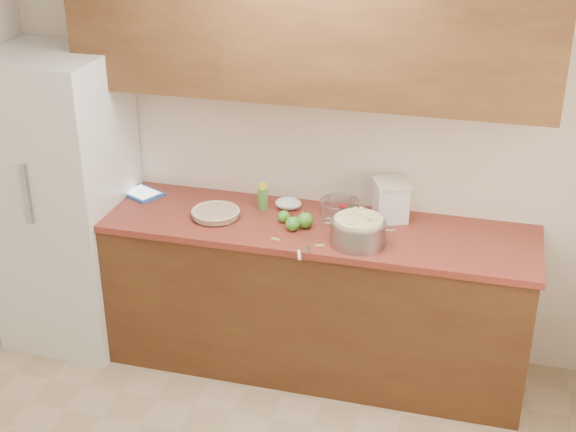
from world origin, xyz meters
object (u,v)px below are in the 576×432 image
(tablet, at_px, (142,193))
(colander, at_px, (358,231))
(flour_canister, at_px, (391,200))
(pie, at_px, (216,213))

(tablet, bearing_deg, colander, 14.06)
(colander, height_order, flour_canister, flour_canister)
(colander, xyz_separation_m, tablet, (-1.38, 0.29, -0.06))
(colander, relative_size, flour_canister, 1.62)
(pie, distance_m, colander, 0.85)
(pie, distance_m, flour_canister, 0.99)
(pie, bearing_deg, flour_canister, 13.83)
(flour_canister, bearing_deg, colander, -109.12)
(pie, distance_m, tablet, 0.57)
(flour_canister, bearing_deg, pie, -166.17)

